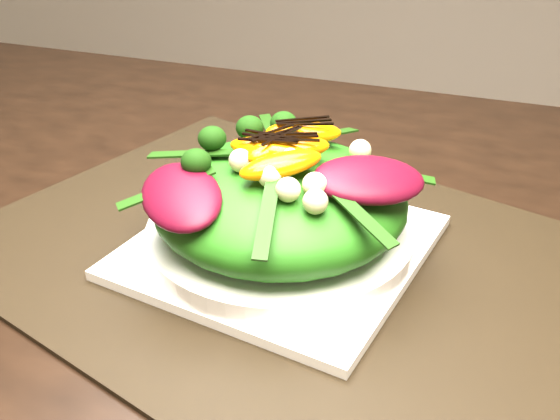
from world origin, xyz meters
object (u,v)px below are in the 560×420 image
(placemat, at_px, (280,252))
(lettuce_mound, at_px, (280,200))
(plate_base, at_px, (280,246))
(dining_table, at_px, (56,211))
(salad_bowl, at_px, (280,233))
(orange_segment, at_px, (283,145))

(placemat, relative_size, lettuce_mound, 2.46)
(placemat, bearing_deg, plate_base, 90.00)
(plate_base, relative_size, lettuce_mound, 1.09)
(dining_table, relative_size, lettuce_mound, 7.42)
(salad_bowl, bearing_deg, orange_segment, 96.94)
(dining_table, height_order, salad_bowl, dining_table)
(plate_base, xyz_separation_m, lettuce_mound, (0.00, 0.00, 0.05))
(dining_table, relative_size, orange_segment, 23.83)
(dining_table, distance_m, salad_bowl, 0.26)
(lettuce_mound, bearing_deg, placemat, -90.00)
(lettuce_mound, bearing_deg, plate_base, 0.00)
(dining_table, xyz_separation_m, plate_base, (0.26, -0.02, 0.03))
(dining_table, xyz_separation_m, placemat, (0.26, -0.02, 0.02))
(plate_base, bearing_deg, orange_segment, 96.94)
(placemat, height_order, lettuce_mound, lettuce_mound)
(plate_base, height_order, lettuce_mound, lettuce_mound)
(placemat, xyz_separation_m, salad_bowl, (0.00, 0.00, 0.02))
(lettuce_mound, bearing_deg, dining_table, 174.61)
(placemat, relative_size, salad_bowl, 2.29)
(lettuce_mound, bearing_deg, orange_segment, 96.94)
(lettuce_mound, bearing_deg, salad_bowl, 0.00)
(placemat, height_order, plate_base, plate_base)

